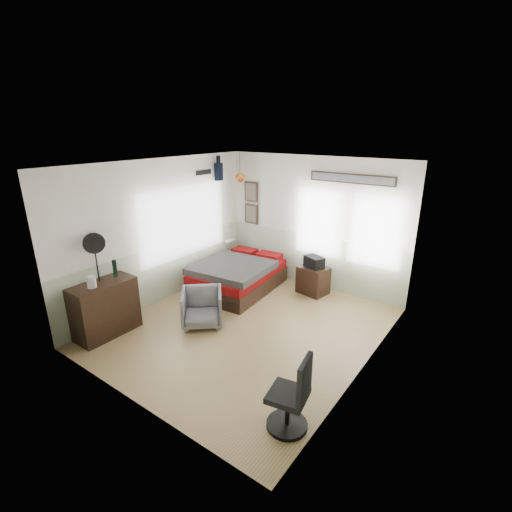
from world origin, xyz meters
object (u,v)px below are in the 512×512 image
object	(u,v)px
nightstand	(313,280)
bed	(238,276)
armchair	(202,307)
task_chair	(292,400)
dresser	(105,309)

from	to	relation	value
nightstand	bed	bearing A→B (deg)	-141.10
bed	nightstand	bearing A→B (deg)	23.89
armchair	task_chair	size ratio (longest dim) A/B	0.73
bed	task_chair	bearing A→B (deg)	-47.68
dresser	task_chair	world-z (taller)	task_chair
dresser	armchair	world-z (taller)	dresser
bed	dresser	xyz separation A→B (m)	(-0.63, -2.63, 0.15)
armchair	task_chair	distance (m)	2.69
bed	dresser	size ratio (longest dim) A/B	2.03
dresser	nightstand	distance (m)	3.93
bed	nightstand	xyz separation A→B (m)	(1.36, 0.76, -0.02)
dresser	nightstand	bearing A→B (deg)	59.56
bed	armchair	size ratio (longest dim) A/B	2.96
bed	nightstand	world-z (taller)	bed
nightstand	task_chair	bearing A→B (deg)	-56.20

